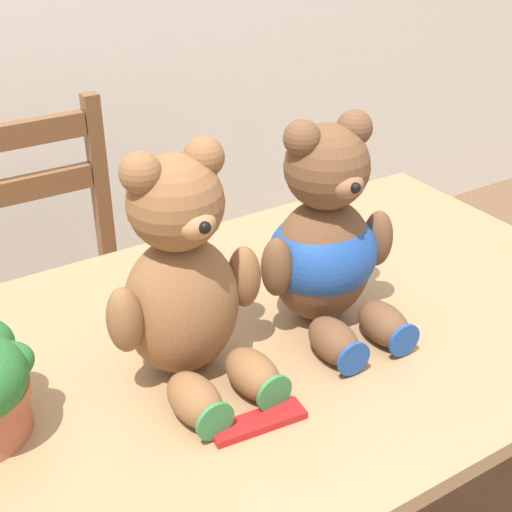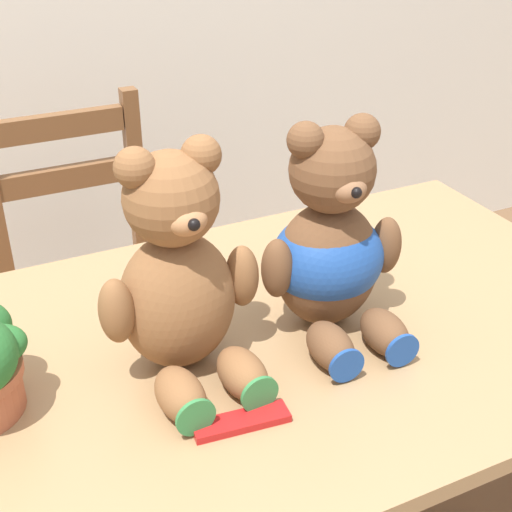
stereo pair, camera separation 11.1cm
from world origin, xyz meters
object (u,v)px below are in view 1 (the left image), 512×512
(chocolate_bar, at_px, (258,422))
(wooden_chair_behind, at_px, (60,300))
(teddy_bear_right, at_px, (326,244))
(teddy_bear_left, at_px, (184,283))

(chocolate_bar, bearing_deg, wooden_chair_behind, 91.53)
(teddy_bear_right, bearing_deg, wooden_chair_behind, -66.72)
(wooden_chair_behind, distance_m, teddy_bear_right, 0.87)
(chocolate_bar, bearing_deg, teddy_bear_left, 97.78)
(teddy_bear_left, height_order, teddy_bear_right, teddy_bear_left)
(wooden_chair_behind, relative_size, teddy_bear_right, 2.52)
(wooden_chair_behind, bearing_deg, teddy_bear_right, 110.12)
(teddy_bear_right, bearing_deg, teddy_bear_left, 4.07)
(wooden_chair_behind, bearing_deg, teddy_bear_left, 90.08)
(teddy_bear_left, distance_m, chocolate_bar, 0.23)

